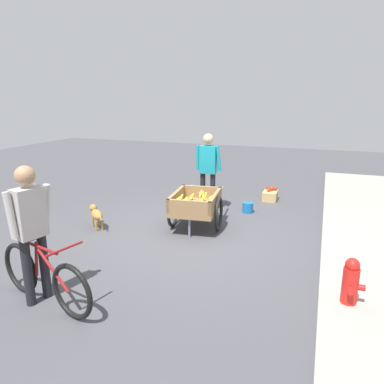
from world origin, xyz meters
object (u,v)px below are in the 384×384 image
(plastic_bucket, at_px, (248,207))
(apple_crate, at_px, (270,195))
(cyclist_person, at_px, (30,222))
(bicycle, at_px, (44,277))
(vendor_person, at_px, (208,165))
(dog, at_px, (96,214))
(fruit_cart, at_px, (196,206))
(fire_hydrant, at_px, (350,286))

(plastic_bucket, bearing_deg, apple_crate, 164.53)
(cyclist_person, xyz_separation_m, plastic_bucket, (-4.28, 1.68, -0.90))
(bicycle, bearing_deg, apple_crate, 161.31)
(cyclist_person, bearing_deg, vendor_person, 168.88)
(dog, bearing_deg, fruit_cart, 109.97)
(plastic_bucket, bearing_deg, bicycle, -19.51)
(cyclist_person, bearing_deg, fruit_cart, 162.53)
(fruit_cart, xyz_separation_m, dog, (0.64, -1.76, -0.17))
(cyclist_person, xyz_separation_m, dog, (-2.37, -0.81, -0.74))
(fire_hydrant, relative_size, apple_crate, 1.52)
(fruit_cart, xyz_separation_m, fire_hydrant, (1.96, 2.58, -0.10))
(fruit_cart, xyz_separation_m, plastic_bucket, (-1.27, 0.73, -0.33))
(vendor_person, xyz_separation_m, cyclist_person, (4.15, -0.81, 0.01))
(cyclist_person, relative_size, dog, 3.16)
(cyclist_person, bearing_deg, bicycle, 76.03)
(cyclist_person, relative_size, apple_crate, 3.81)
(vendor_person, height_order, plastic_bucket, vendor_person)
(dog, bearing_deg, cyclist_person, 18.83)
(dog, bearing_deg, apple_crate, 137.30)
(dog, xyz_separation_m, fire_hydrant, (1.33, 4.33, 0.06))
(fire_hydrant, xyz_separation_m, plastic_bucket, (-3.23, -1.85, -0.22))
(plastic_bucket, relative_size, apple_crate, 0.52)
(vendor_person, xyz_separation_m, apple_crate, (-1.25, 1.17, -0.88))
(dog, height_order, fire_hydrant, fire_hydrant)
(fruit_cart, distance_m, vendor_person, 1.28)
(fire_hydrant, bearing_deg, cyclist_person, -73.47)
(bicycle, distance_m, apple_crate, 5.74)
(dog, xyz_separation_m, plastic_bucket, (-1.91, 2.49, -0.16))
(fruit_cart, bearing_deg, bicycle, -14.70)
(vendor_person, height_order, dog, vendor_person)
(fruit_cart, distance_m, cyclist_person, 3.21)
(plastic_bucket, bearing_deg, dog, -52.48)
(fire_hydrant, distance_m, plastic_bucket, 3.73)
(bicycle, xyz_separation_m, plastic_bucket, (-4.32, 1.53, -0.24))
(bicycle, height_order, dog, bicycle)
(vendor_person, height_order, fire_hydrant, vendor_person)
(bicycle, relative_size, fire_hydrant, 2.43)
(fruit_cart, relative_size, plastic_bucket, 7.59)
(fire_hydrant, height_order, plastic_bucket, fire_hydrant)
(dog, bearing_deg, bicycle, 21.66)
(dog, height_order, plastic_bucket, dog)
(cyclist_person, distance_m, apple_crate, 5.82)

